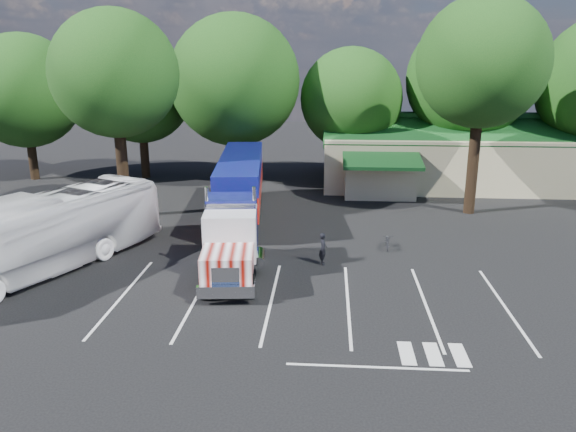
# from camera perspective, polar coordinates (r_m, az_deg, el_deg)

# --- Properties ---
(ground) EXTENTS (120.00, 120.00, 0.00)m
(ground) POSITION_cam_1_polar(r_m,az_deg,el_deg) (29.37, -0.52, -3.69)
(ground) COLOR black
(ground) RESTS_ON ground
(event_hall) EXTENTS (24.20, 14.12, 5.55)m
(event_hall) POSITION_cam_1_polar(r_m,az_deg,el_deg) (47.42, 18.17, 5.89)
(event_hall) COLOR #C4B992
(event_hall) RESTS_ON ground
(tree_row_a) EXTENTS (9.00, 9.00, 11.68)m
(tree_row_a) POSITION_cam_1_polar(r_m,az_deg,el_deg) (50.36, -25.22, 11.42)
(tree_row_a) COLOR black
(tree_row_a) RESTS_ON ground
(tree_row_b) EXTENTS (8.40, 8.40, 11.35)m
(tree_row_b) POSITION_cam_1_polar(r_m,az_deg,el_deg) (47.93, -14.79, 12.20)
(tree_row_b) COLOR black
(tree_row_b) RESTS_ON ground
(tree_row_c) EXTENTS (10.00, 10.00, 13.05)m
(tree_row_c) POSITION_cam_1_polar(r_m,az_deg,el_deg) (44.39, -5.45, 13.54)
(tree_row_c) COLOR black
(tree_row_c) RESTS_ON ground
(tree_row_d) EXTENTS (8.00, 8.00, 10.60)m
(tree_row_d) POSITION_cam_1_polar(r_m,az_deg,el_deg) (45.21, 6.45, 11.71)
(tree_row_d) COLOR black
(tree_row_d) RESTS_ON ground
(tree_row_e) EXTENTS (9.60, 9.60, 12.90)m
(tree_row_e) POSITION_cam_1_polar(r_m,az_deg,el_deg) (46.84, 17.85, 13.06)
(tree_row_e) COLOR black
(tree_row_e) RESTS_ON ground
(tree_near_left) EXTENTS (7.60, 7.60, 12.65)m
(tree_near_left) POSITION_cam_1_polar(r_m,az_deg,el_deg) (35.91, -17.18, 13.59)
(tree_near_left) COLOR black
(tree_near_left) RESTS_ON ground
(tree_near_right) EXTENTS (8.00, 8.00, 13.50)m
(tree_near_right) POSITION_cam_1_polar(r_m,az_deg,el_deg) (37.22, 19.13, 14.50)
(tree_near_right) COLOR black
(tree_near_right) RESTS_ON ground
(semi_truck) EXTENTS (4.45, 19.61, 4.08)m
(semi_truck) POSITION_cam_1_polar(r_m,az_deg,el_deg) (32.71, -5.01, 2.53)
(semi_truck) COLOR black
(semi_truck) RESTS_ON ground
(woman) EXTENTS (0.44, 0.62, 1.60)m
(woman) POSITION_cam_1_polar(r_m,az_deg,el_deg) (27.52, 3.58, -3.33)
(woman) COLOR black
(woman) RESTS_ON ground
(bicycle) EXTENTS (0.64, 1.58, 0.82)m
(bicycle) POSITION_cam_1_polar(r_m,az_deg,el_deg) (30.27, 10.07, -2.52)
(bicycle) COLOR black
(bicycle) RESTS_ON ground
(tour_bus) EXTENTS (8.41, 13.32, 3.69)m
(tour_bus) POSITION_cam_1_polar(r_m,az_deg,el_deg) (28.67, -24.02, -1.73)
(tour_bus) COLOR silver
(tour_bus) RESTS_ON ground
(silver_sedan) EXTENTS (3.94, 2.07, 1.24)m
(silver_sedan) POSITION_cam_1_polar(r_m,az_deg,el_deg) (42.45, 7.73, 3.24)
(silver_sedan) COLOR #929499
(silver_sedan) RESTS_ON ground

